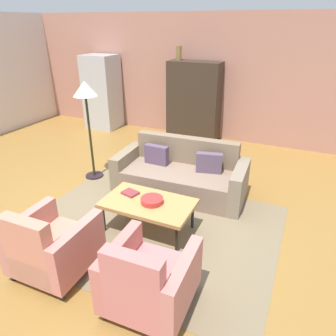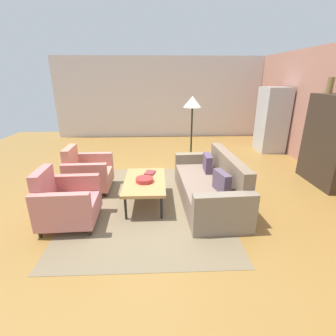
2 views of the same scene
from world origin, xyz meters
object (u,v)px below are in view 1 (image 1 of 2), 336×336
Objects in this scene: couch at (181,175)px; armchair_left at (50,248)px; armchair_right at (147,282)px; floor_lamp at (86,98)px; coffee_table at (148,204)px; refrigerator at (102,92)px; vase_tall at (179,53)px; fruit_bowl at (152,200)px; cabinet at (194,102)px; book_stack at (130,193)px.

couch is 2.44× the size of armchair_left.
floor_lamp reaches higher than armchair_right.
refrigerator reaches higher than coffee_table.
armchair_left is at bearing -64.00° from floor_lamp.
armchair_right is 0.48× the size of refrigerator.
refrigerator is at bearing 117.70° from armchair_left.
vase_tall is at bearing 78.74° from floor_lamp.
armchair_left is at bearing 178.05° from armchair_right.
fruit_bowl is at bearing 59.51° from armchair_left.
fruit_bowl is 4.90m from refrigerator.
armchair_right is (0.60, -1.17, -0.06)m from coffee_table.
armchair_right is at bearing -1.09° from armchair_left.
vase_tall is at bearing 106.95° from coffee_table.
armchair_right is (1.20, 0.00, 0.00)m from armchair_left.
fruit_bowl is at bearing -78.01° from cabinet.
refrigerator reaches higher than book_stack.
armchair_left is 0.51× the size of floor_lamp.
cabinet is at bearing 90.45° from armchair_left.
armchair_left reaches higher than book_stack.
fruit_bowl is (0.06, -0.00, 0.07)m from coffee_table.
couch is 2.70m from cabinet.
fruit_bowl is 2.23m from floor_lamp.
fruit_bowl is 4.16m from vase_tall.
coffee_table is at bearing 61.74° from armchair_left.
vase_tall reaches higher than coffee_table.
cabinet is at bearing 70.84° from floor_lamp.
cabinet is at bearing 0.68° from vase_tall.
armchair_right reaches higher than couch.
coffee_table is 0.70× the size of floor_lamp.
armchair_left is 3.55× the size of book_stack.
armchair_right is 3.55× the size of book_stack.
couch is 7.22× the size of fruit_bowl.
vase_tall is at bearing -68.93° from couch.
couch is 2.43m from armchair_left.
vase_tall is (-0.40, -0.00, 1.06)m from cabinet.
refrigerator reaches higher than armchair_right.
couch is 4.08m from refrigerator.
couch is 3.22m from vase_tall.
couch is at bearing 5.75° from floor_lamp.
fruit_bowl is 0.17× the size of floor_lamp.
vase_tall reaches higher than floor_lamp.
book_stack is 0.14× the size of floor_lamp.
cabinet is 1.13m from vase_tall.
floor_lamp is at bearing 114.91° from armchair_left.
armchair_right reaches higher than coffee_table.
cabinet is (-0.73, 3.71, 0.50)m from coffee_table.
cabinet is (-0.13, 4.88, 0.56)m from armchair_left.
vase_tall reaches higher than armchair_left.
book_stack is (-0.92, 1.25, 0.11)m from armchair_right.
coffee_table is 4.86m from refrigerator.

